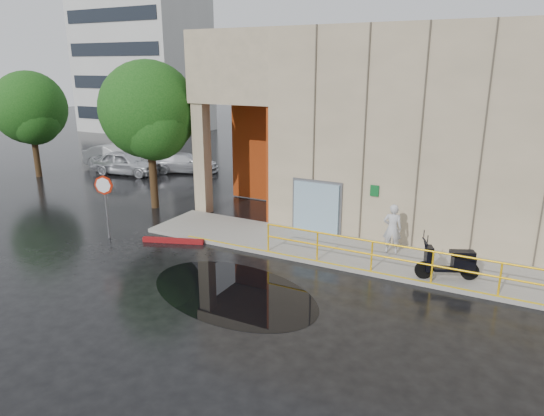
% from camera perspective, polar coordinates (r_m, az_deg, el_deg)
% --- Properties ---
extents(ground, '(120.00, 120.00, 0.00)m').
position_cam_1_polar(ground, '(14.91, -4.49, -9.80)').
color(ground, black).
rests_on(ground, ground).
extents(sidewalk, '(20.00, 3.00, 0.15)m').
position_cam_1_polar(sidewalk, '(17.37, 15.03, -6.15)').
color(sidewalk, gray).
rests_on(sidewalk, ground).
extents(building, '(20.00, 10.17, 8.00)m').
position_cam_1_polar(building, '(22.49, 22.38, 9.18)').
color(building, gray).
rests_on(building, ground).
extents(guardrail, '(9.56, 0.06, 1.03)m').
position_cam_1_polar(guardrail, '(15.87, 14.96, -5.98)').
color(guardrail, yellow).
rests_on(guardrail, sidewalk).
extents(distant_building, '(12.00, 8.08, 15.00)m').
position_cam_1_polar(distant_building, '(52.73, -14.96, 16.95)').
color(distant_building, beige).
rests_on(distant_building, ground).
extents(person, '(0.74, 0.57, 1.80)m').
position_cam_1_polar(person, '(17.61, 13.97, -2.37)').
color(person, silver).
rests_on(person, sidewalk).
extents(scooter, '(2.00, 1.34, 1.52)m').
position_cam_1_polar(scooter, '(15.97, 20.15, -4.99)').
color(scooter, black).
rests_on(scooter, sidewalk).
extents(stop_sign, '(0.73, 0.28, 2.54)m').
position_cam_1_polar(stop_sign, '(19.78, -19.11, 1.70)').
color(stop_sign, slate).
rests_on(stop_sign, ground).
extents(red_curb, '(2.32, 0.98, 0.18)m').
position_cam_1_polar(red_curb, '(19.09, -11.56, -3.77)').
color(red_curb, maroon).
rests_on(red_curb, ground).
extents(puddle, '(6.58, 4.92, 0.01)m').
position_cam_1_polar(puddle, '(14.90, -4.63, -9.81)').
color(puddle, black).
rests_on(puddle, ground).
extents(car_a, '(4.60, 2.43, 1.49)m').
position_cam_1_polar(car_a, '(31.62, -16.82, 5.13)').
color(car_a, silver).
rests_on(car_a, ground).
extents(car_b, '(4.95, 2.04, 1.60)m').
position_cam_1_polar(car_b, '(33.31, -17.81, 5.68)').
color(car_b, silver).
rests_on(car_b, ground).
extents(car_c, '(4.56, 3.36, 1.23)m').
position_cam_1_polar(car_c, '(31.40, -10.20, 5.25)').
color(car_c, silver).
rests_on(car_c, ground).
extents(tree_near, '(4.43, 4.43, 6.86)m').
position_cam_1_polar(tree_near, '(23.01, -14.16, 10.69)').
color(tree_near, black).
rests_on(tree_near, ground).
extents(tree_far, '(4.27, 4.27, 6.30)m').
position_cam_1_polar(tree_far, '(32.41, -26.50, 10.21)').
color(tree_far, black).
rests_on(tree_far, ground).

